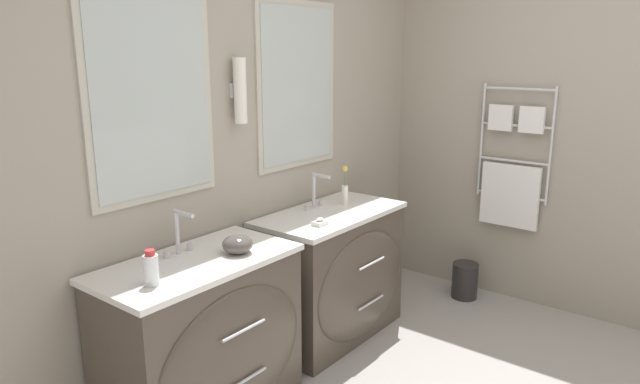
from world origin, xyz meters
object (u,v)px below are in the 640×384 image
(toiletry_bottle, at_px, (151,269))
(vanity_left, at_px, (205,339))
(flower_vase, at_px, (345,190))
(amenity_bowl, at_px, (238,244))
(vanity_right, at_px, (335,274))
(waste_bin, at_px, (465,280))

(toiletry_bottle, bearing_deg, vanity_left, 9.38)
(vanity_left, relative_size, flower_vase, 3.87)
(amenity_bowl, xyz_separation_m, flower_vase, (1.07, 0.12, 0.05))
(amenity_bowl, bearing_deg, vanity_left, 165.30)
(vanity_left, xyz_separation_m, flower_vase, (1.26, 0.07, 0.50))
(vanity_right, height_order, waste_bin, vanity_right)
(toiletry_bottle, distance_m, waste_bin, 2.59)
(flower_vase, bearing_deg, vanity_right, -160.92)
(vanity_left, bearing_deg, toiletry_bottle, -170.62)
(flower_vase, height_order, waste_bin, flower_vase)
(flower_vase, relative_size, waste_bin, 0.96)
(toiletry_bottle, xyz_separation_m, waste_bin, (2.44, -0.37, -0.76))
(vanity_right, height_order, amenity_bowl, amenity_bowl)
(vanity_left, xyz_separation_m, vanity_right, (1.07, 0.00, 0.00))
(vanity_left, distance_m, flower_vase, 1.36)
(vanity_left, height_order, flower_vase, flower_vase)
(toiletry_bottle, distance_m, flower_vase, 1.58)
(vanity_right, xyz_separation_m, waste_bin, (1.06, -0.42, -0.28))
(vanity_left, distance_m, vanity_right, 1.07)
(toiletry_bottle, relative_size, flower_vase, 0.62)
(toiletry_bottle, relative_size, amenity_bowl, 1.05)
(vanity_left, xyz_separation_m, toiletry_bottle, (-0.31, -0.05, 0.48))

